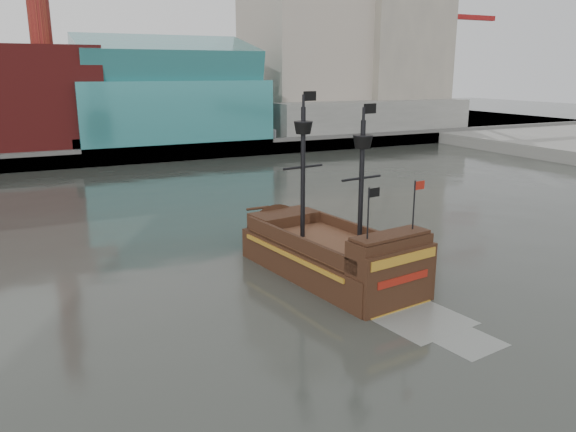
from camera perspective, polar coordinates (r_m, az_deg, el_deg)
ground at (r=29.29m, az=4.74°, el=-13.00°), size 400.00×400.00×0.00m
promenade_far at (r=115.67m, az=-19.39°, el=7.54°), size 220.00×60.00×2.00m
seawall at (r=86.63m, az=-16.94°, el=5.83°), size 220.00×1.00×2.60m
skyline at (r=108.94m, az=-17.09°, el=19.78°), size 149.00×45.00×62.00m
crane_a at (r=139.19m, az=16.06°, el=16.34°), size 22.50×4.00×32.25m
crane_b at (r=152.94m, az=16.17°, el=14.79°), size 19.10×4.00×26.25m
pirate_ship at (r=37.97m, az=4.34°, el=-4.43°), size 7.56×18.08×13.12m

